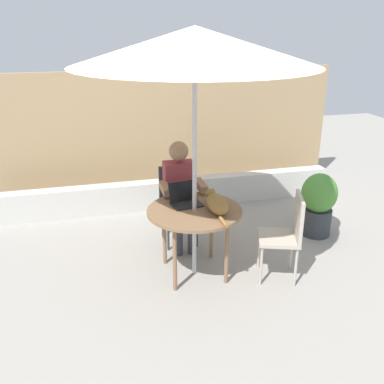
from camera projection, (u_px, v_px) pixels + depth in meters
name	position (u px, v px, depth m)	size (l,w,h in m)	color
ground_plane	(194.00, 272.00, 4.60)	(14.00, 14.00, 0.00)	gray
fence_back	(153.00, 133.00, 6.45)	(5.55, 0.08, 1.85)	tan
planter_wall_low	(163.00, 194.00, 6.13)	(4.99, 0.20, 0.40)	beige
patio_table	(194.00, 216.00, 4.35)	(0.96, 0.96, 0.73)	brown
patio_umbrella	(195.00, 46.00, 3.76)	(2.23, 2.23, 2.45)	#B7B7BC
chair_occupied	(177.00, 198.00, 5.12)	(0.40, 0.40, 0.91)	#33383F
chair_empty	(288.00, 230.00, 4.33)	(0.51, 0.51, 0.91)	#B2A899
person_seated	(180.00, 189.00, 4.91)	(0.48, 0.48, 1.25)	maroon
laptop	(184.00, 198.00, 4.46)	(0.33, 0.29, 0.21)	black
cat	(216.00, 203.00, 4.27)	(0.20, 0.65, 0.17)	olive
potted_plant_near_fence	(318.00, 202.00, 5.28)	(0.43, 0.43, 0.79)	#33383D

